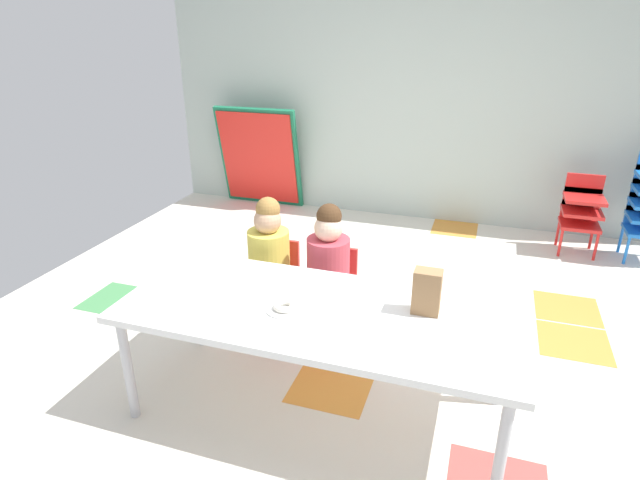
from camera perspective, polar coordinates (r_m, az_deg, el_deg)
ground_plane at (r=3.41m, az=3.54°, el=-11.27°), size 5.26×5.01×0.02m
back_wall at (r=5.32m, az=11.19°, el=16.05°), size 5.26×0.10×2.62m
craft_table at (r=2.57m, az=-0.19°, el=-8.36°), size 1.94×0.81×0.61m
seated_child_near_camera at (r=3.28m, az=-5.55°, el=-1.51°), size 0.34×0.34×0.92m
seated_child_middle_seat at (r=3.15m, az=0.95°, el=-2.44°), size 0.33×0.33×0.92m
kid_chair_red_stack at (r=5.07m, az=26.71°, el=3.07°), size 0.32×0.30×0.68m
folded_activity_table at (r=5.73m, az=-6.66°, el=8.94°), size 0.90×0.29×1.09m
paper_bag_brown at (r=2.52m, az=11.61°, el=-5.57°), size 0.13×0.09×0.22m
paper_plate_near_edge at (r=2.54m, az=-3.88°, el=-7.58°), size 0.18×0.18×0.01m
donut_powdered_on_plate at (r=2.53m, az=-3.90°, el=-7.21°), size 0.11×0.11×0.03m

